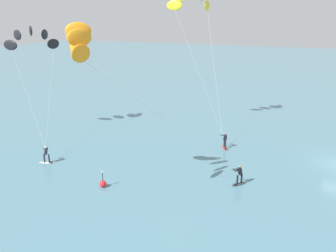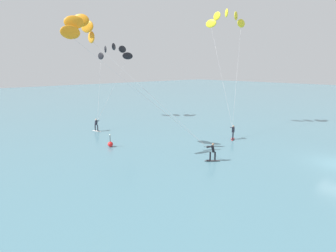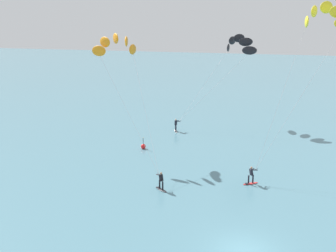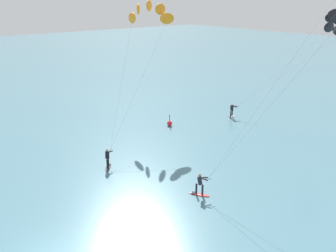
{
  "view_description": "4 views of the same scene",
  "coord_description": "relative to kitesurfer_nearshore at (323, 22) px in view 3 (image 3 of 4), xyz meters",
  "views": [
    {
      "loc": [
        -34.64,
        3.47,
        13.46
      ],
      "look_at": [
        -6.26,
        14.64,
        3.87
      ],
      "focal_mm": 38.92,
      "sensor_mm": 36.0,
      "label": 1
    },
    {
      "loc": [
        -25.62,
        -5.84,
        8.25
      ],
      "look_at": [
        -5.67,
        15.78,
        1.69
      ],
      "focal_mm": 28.08,
      "sensor_mm": 36.0,
      "label": 2
    },
    {
      "loc": [
        0.1,
        -23.81,
        15.46
      ],
      "look_at": [
        -8.14,
        13.75,
        4.16
      ],
      "focal_mm": 43.29,
      "sensor_mm": 36.0,
      "label": 3
    },
    {
      "loc": [
        15.24,
        -4.01,
        13.13
      ],
      "look_at": [
        -8.06,
        14.68,
        1.9
      ],
      "focal_mm": 36.81,
      "sensor_mm": 36.0,
      "label": 4
    }
  ],
  "objects": [
    {
      "name": "marker_buoy",
      "position": [
        -17.69,
        1.55,
        -13.9
      ],
      "size": [
        0.56,
        0.56,
        1.38
      ],
      "color": "red",
      "rests_on": "ground"
    },
    {
      "name": "kitesurfer_mid_water",
      "position": [
        -20.03,
        0.59,
        -3.01
      ],
      "size": [
        10.15,
        12.12,
        12.86
      ],
      "color": "#333338",
      "rests_on": "ground"
    },
    {
      "name": "kitesurfer_far_out",
      "position": [
        -8.44,
        15.34,
        -3.82
      ],
      "size": [
        10.09,
        9.99,
        12.05
      ],
      "color": "white",
      "rests_on": "ground"
    },
    {
      "name": "kitesurfer_nearshore",
      "position": [
        0.0,
        0.0,
        0.0
      ],
      "size": [
        8.85,
        8.68,
        16.01
      ],
      "color": "red",
      "rests_on": "ground"
    },
    {
      "name": "ground_plane",
      "position": [
        -5.74,
        -16.46,
        -14.2
      ],
      "size": [
        240.0,
        240.0,
        0.0
      ],
      "primitive_type": "plane",
      "color": "slate"
    }
  ]
}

